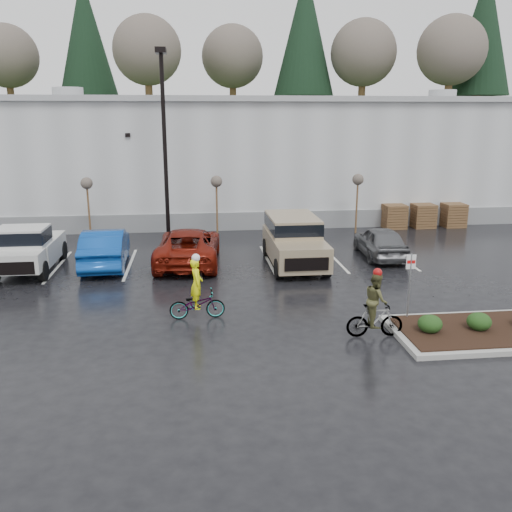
{
  "coord_description": "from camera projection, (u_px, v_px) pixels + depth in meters",
  "views": [
    {
      "loc": [
        -2.69,
        -14.94,
        6.31
      ],
      "look_at": [
        -0.51,
        3.86,
        1.3
      ],
      "focal_mm": 38.0,
      "sensor_mm": 36.0,
      "label": 1
    }
  ],
  "objects": [
    {
      "name": "warehouse",
      "position": [
        232.0,
        154.0,
        36.45
      ],
      "size": [
        60.5,
        15.5,
        7.2
      ],
      "color": "silver",
      "rests_on": "ground"
    },
    {
      "name": "pickup_white",
      "position": [
        30.0,
        246.0,
        22.39
      ],
      "size": [
        2.1,
        5.2,
        1.96
      ],
      "primitive_type": null,
      "color": "silver",
      "rests_on": "ground"
    },
    {
      "name": "wooded_ridge",
      "position": [
        217.0,
        144.0,
        58.71
      ],
      "size": [
        80.0,
        25.0,
        6.0
      ],
      "primitive_type": "cube",
      "color": "#253A18",
      "rests_on": "ground"
    },
    {
      "name": "cyclist_hivis",
      "position": [
        197.0,
        298.0,
        17.04
      ],
      "size": [
        1.77,
        0.68,
        2.11
      ],
      "rotation": [
        0.0,
        0.0,
        1.61
      ],
      "color": "#3F3F44",
      "rests_on": "ground"
    },
    {
      "name": "shrub_b",
      "position": [
        479.0,
        322.0,
        15.81
      ],
      "size": [
        0.7,
        0.7,
        0.52
      ],
      "primitive_type": "ellipsoid",
      "color": "#173512",
      "rests_on": "curb_island"
    },
    {
      "name": "sapling_east",
      "position": [
        358.0,
        183.0,
        28.72
      ],
      "size": [
        0.6,
        0.6,
        3.2
      ],
      "color": "#513C20",
      "rests_on": "ground"
    },
    {
      "name": "car_grey",
      "position": [
        380.0,
        242.0,
        24.35
      ],
      "size": [
        1.86,
        4.22,
        1.41
      ],
      "primitive_type": "imported",
      "rotation": [
        0.0,
        0.0,
        3.1
      ],
      "color": "#5C5E61",
      "rests_on": "ground"
    },
    {
      "name": "car_blue",
      "position": [
        105.0,
        248.0,
        22.88
      ],
      "size": [
        1.94,
        4.96,
        1.61
      ],
      "primitive_type": "imported",
      "rotation": [
        0.0,
        0.0,
        3.19
      ],
      "color": "#0E409A",
      "rests_on": "ground"
    },
    {
      "name": "pallet_stack_c",
      "position": [
        453.0,
        215.0,
        30.87
      ],
      "size": [
        1.2,
        1.2,
        1.35
      ],
      "primitive_type": "cube",
      "color": "#513C20",
      "rests_on": "ground"
    },
    {
      "name": "cyclist_olive",
      "position": [
        375.0,
        312.0,
        15.59
      ],
      "size": [
        1.62,
        0.78,
        2.07
      ],
      "rotation": [
        0.0,
        0.0,
        1.52
      ],
      "color": "#3F3F44",
      "rests_on": "ground"
    },
    {
      "name": "ground",
      "position": [
        288.0,
        330.0,
        16.27
      ],
      "size": [
        120.0,
        120.0,
        0.0
      ],
      "primitive_type": "plane",
      "color": "black",
      "rests_on": "ground"
    },
    {
      "name": "shrub_a",
      "position": [
        430.0,
        324.0,
        15.65
      ],
      "size": [
        0.7,
        0.7,
        0.52
      ],
      "primitive_type": "ellipsoid",
      "color": "#173512",
      "rests_on": "curb_island"
    },
    {
      "name": "lamppost",
      "position": [
        164.0,
        126.0,
        25.89
      ],
      "size": [
        0.5,
        1.0,
        9.22
      ],
      "color": "black",
      "rests_on": "ground"
    },
    {
      "name": "sapling_mid",
      "position": [
        216.0,
        185.0,
        27.88
      ],
      "size": [
        0.6,
        0.6,
        3.2
      ],
      "color": "#513C20",
      "rests_on": "ground"
    },
    {
      "name": "sapling_west",
      "position": [
        87.0,
        187.0,
        27.16
      ],
      "size": [
        0.6,
        0.6,
        3.2
      ],
      "color": "#513C20",
      "rests_on": "ground"
    },
    {
      "name": "car_red",
      "position": [
        188.0,
        246.0,
        23.27
      ],
      "size": [
        2.96,
        5.74,
        1.55
      ],
      "primitive_type": "imported",
      "rotation": [
        0.0,
        0.0,
        3.07
      ],
      "color": "maroon",
      "rests_on": "ground"
    },
    {
      "name": "suv_tan",
      "position": [
        295.0,
        242.0,
        22.9
      ],
      "size": [
        2.2,
        5.1,
        2.06
      ],
      "primitive_type": null,
      "color": "gray",
      "rests_on": "ground"
    },
    {
      "name": "fire_lane_sign",
      "position": [
        410.0,
        279.0,
        16.52
      ],
      "size": [
        0.3,
        0.05,
        2.2
      ],
      "color": "gray",
      "rests_on": "ground"
    },
    {
      "name": "pallet_stack_a",
      "position": [
        394.0,
        216.0,
        30.48
      ],
      "size": [
        1.2,
        1.2,
        1.35
      ],
      "primitive_type": "cube",
      "color": "#513C20",
      "rests_on": "ground"
    },
    {
      "name": "pallet_stack_b",
      "position": [
        423.0,
        216.0,
        30.67
      ],
      "size": [
        1.2,
        1.2,
        1.35
      ],
      "primitive_type": "cube",
      "color": "#513C20",
      "rests_on": "ground"
    }
  ]
}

